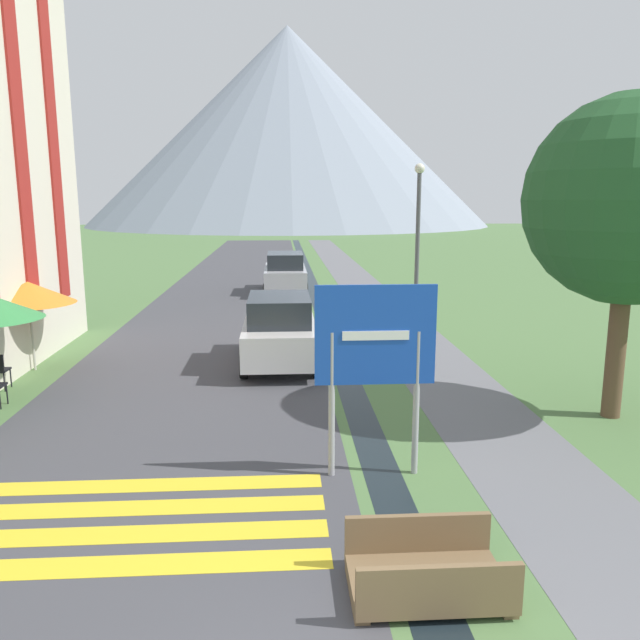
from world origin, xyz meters
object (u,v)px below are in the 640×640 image
Objects in this scene: streetlamp at (418,240)px; parked_car_near at (280,330)px; road_sign at (375,352)px; tree_by_path at (630,201)px; cafe_umbrella_rear_orange at (28,293)px; footbridge at (427,574)px; parked_car_far at (285,273)px.

parked_car_near is at bearing -156.03° from streetlamp.
road_sign reaches higher than parked_car_near.
parked_car_near is 0.66× the size of tree_by_path.
cafe_umbrella_rear_orange is (-6.15, -0.14, 1.05)m from parked_car_near.
footbridge is 22.31m from parked_car_far.
cafe_umbrella_rear_orange is at bearing -116.70° from parked_car_far.
tree_by_path is at bearing -66.58° from streetlamp.
tree_by_path is at bearing -69.61° from parked_car_far.
parked_car_near is 0.89× the size of parked_car_far.
tree_by_path reaches higher than road_sign.
cafe_umbrella_rear_orange is 13.55m from tree_by_path.
streetlamp reaches higher than cafe_umbrella_rear_orange.
streetlamp is at bearing 10.58° from cafe_umbrella_rear_orange.
streetlamp is at bearing -71.36° from parked_car_far.
parked_car_far is 0.88× the size of streetlamp.
footbridge is 0.33× the size of streetlamp.
footbridge is 11.98m from streetlamp.
parked_car_near is at bearing 146.47° from tree_by_path.
footbridge is 12.41m from cafe_umbrella_rear_orange.
tree_by_path reaches higher than parked_car_near.
road_sign is at bearing -86.43° from parked_car_far.
tree_by_path is at bearing -18.28° from cafe_umbrella_rear_orange.
road_sign is 10.03m from cafe_umbrella_rear_orange.
footbridge is at bearing -87.16° from road_sign.
road_sign is 19.33m from parked_car_far.
parked_car_far is (-1.20, 19.26, -1.06)m from road_sign.
tree_by_path is (12.69, -4.19, 2.23)m from cafe_umbrella_rear_orange.
road_sign is at bearing -155.29° from tree_by_path.
road_sign is at bearing 92.84° from footbridge.
parked_car_far reaches higher than footbridge.
cafe_umbrella_rear_orange is at bearing -169.42° from streetlamp.
tree_by_path is at bearing 24.71° from road_sign.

